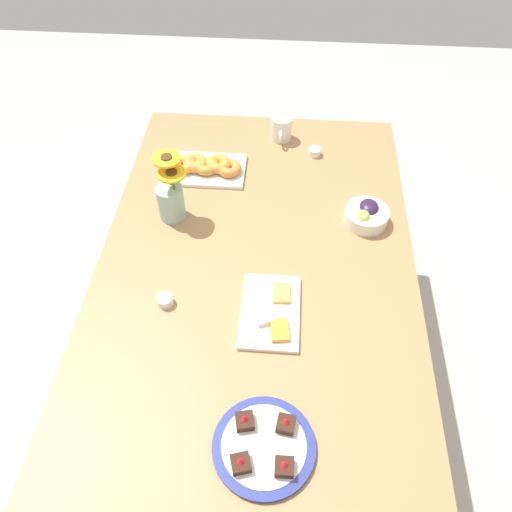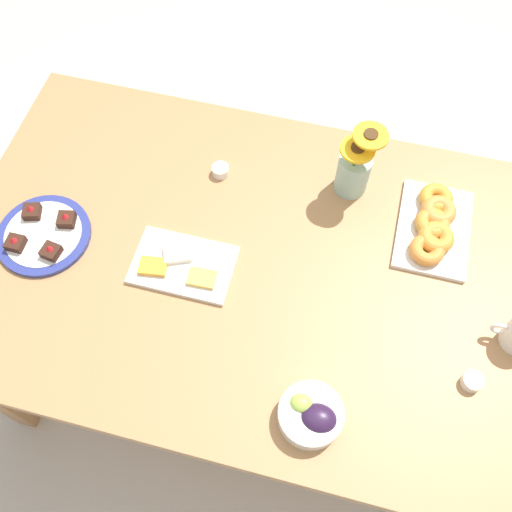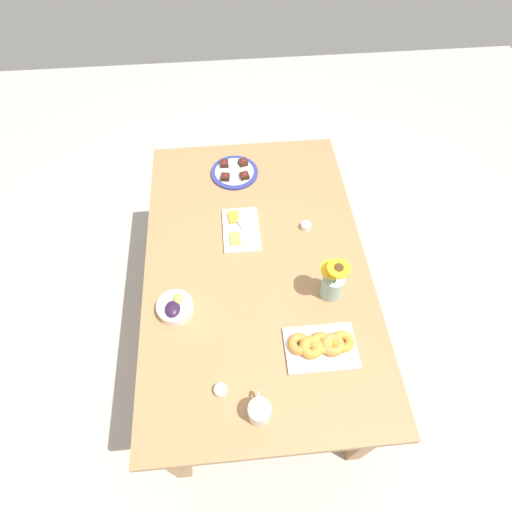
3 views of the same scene
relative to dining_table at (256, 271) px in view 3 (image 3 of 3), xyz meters
name	(u,v)px [view 3 (image 3 of 3)]	position (x,y,z in m)	size (l,w,h in m)	color
ground_plane	(256,329)	(0.00, 0.00, -0.65)	(6.00, 6.00, 0.00)	#B7B2A8
dining_table	(256,271)	(0.00, 0.00, 0.00)	(1.60, 1.00, 0.74)	#A87A4C
coffee_mug	(259,411)	(-0.66, 0.05, 0.13)	(0.12, 0.08, 0.09)	white
grape_bowl	(175,308)	(-0.22, 0.35, 0.12)	(0.15, 0.15, 0.07)	white
cheese_platter	(240,229)	(0.18, 0.06, 0.10)	(0.26, 0.17, 0.03)	white
croissant_platter	(321,345)	(-0.43, -0.21, 0.11)	(0.19, 0.28, 0.05)	white
jam_cup_honey	(221,390)	(-0.57, 0.18, 0.10)	(0.05, 0.05, 0.03)	white
jam_cup_berry	(306,226)	(0.17, -0.25, 0.10)	(0.05, 0.05, 0.03)	white
dessert_plate	(234,172)	(0.57, 0.06, 0.10)	(0.25, 0.25, 0.05)	navy
flower_vase	(332,284)	(-0.20, -0.30, 0.17)	(0.11, 0.11, 0.24)	#99C1B7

